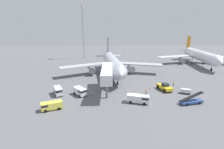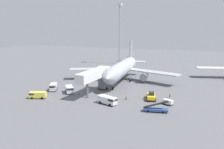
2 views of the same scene
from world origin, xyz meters
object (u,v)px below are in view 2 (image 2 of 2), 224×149
(ground_crew_worker_foreground, at_px, (170,95))
(safety_cone_alpha, at_px, (139,95))
(airplane_at_gate, at_px, (122,69))
(service_van_mid_left, at_px, (53,87))
(jet_bridge, at_px, (95,75))
(service_van_near_center, at_px, (69,89))
(belt_loader_truck, at_px, (156,109))
(service_van_far_right, at_px, (108,100))
(baggage_cart_rear_right, at_px, (168,102))
(service_van_far_center, at_px, (37,95))
(apron_light_mast, at_px, (120,24))
(ground_crew_worker_midground, at_px, (126,97))
(safety_cone_bravo, at_px, (79,93))
(pushback_tug, at_px, (151,96))

(ground_crew_worker_foreground, distance_m, safety_cone_alpha, 8.99)
(ground_crew_worker_foreground, bearing_deg, airplane_at_gate, 143.66)
(airplane_at_gate, distance_m, service_van_mid_left, 26.41)
(airplane_at_gate, xyz_separation_m, jet_bridge, (-2.66, -18.07, 0.67))
(service_van_near_center, bearing_deg, belt_loader_truck, -14.43)
(airplane_at_gate, bearing_deg, ground_crew_worker_foreground, -36.34)
(service_van_far_right, relative_size, safety_cone_alpha, 10.29)
(service_van_far_right, bearing_deg, baggage_cart_rear_right, 19.36)
(service_van_far_center, bearing_deg, jet_bridge, 39.49)
(service_van_mid_left, distance_m, apron_light_mast, 63.46)
(service_van_far_center, height_order, apron_light_mast, apron_light_mast)
(service_van_mid_left, distance_m, ground_crew_worker_foreground, 36.73)
(baggage_cart_rear_right, distance_m, ground_crew_worker_midground, 11.70)
(service_van_near_center, distance_m, baggage_cart_rear_right, 30.45)
(airplane_at_gate, xyz_separation_m, service_van_near_center, (-10.38, -20.73, -3.75))
(service_van_mid_left, xyz_separation_m, ground_crew_worker_foreground, (36.28, 5.72, -0.40))
(service_van_mid_left, relative_size, ground_crew_worker_midground, 2.93)
(jet_bridge, height_order, baggage_cart_rear_right, jet_bridge)
(service_van_far_right, relative_size, service_van_mid_left, 1.22)
(airplane_at_gate, relative_size, service_van_far_right, 7.26)
(safety_cone_bravo, bearing_deg, ground_crew_worker_foreground, 13.98)
(airplane_at_gate, distance_m, safety_cone_bravo, 22.53)
(belt_loader_truck, relative_size, ground_crew_worker_midground, 3.76)
(baggage_cart_rear_right, bearing_deg, safety_cone_alpha, 151.54)
(service_van_far_center, bearing_deg, apron_light_mast, 89.38)
(ground_crew_worker_midground, bearing_deg, service_van_mid_left, 177.29)
(jet_bridge, relative_size, pushback_tug, 2.86)
(jet_bridge, distance_m, pushback_tug, 18.17)
(belt_loader_truck, bearing_deg, service_van_mid_left, 167.16)
(airplane_at_gate, bearing_deg, pushback_tug, -50.93)
(service_van_far_right, height_order, ground_crew_worker_midground, service_van_far_right)
(jet_bridge, relative_size, apron_light_mast, 0.53)
(jet_bridge, height_order, apron_light_mast, apron_light_mast)
(airplane_at_gate, distance_m, safety_cone_alpha, 20.31)
(service_van_near_center, distance_m, safety_cone_alpha, 21.68)
(airplane_at_gate, relative_size, ground_crew_worker_foreground, 26.19)
(airplane_at_gate, xyz_separation_m, baggage_cart_rear_right, (20.05, -21.48, -4.19))
(service_van_far_center, relative_size, apron_light_mast, 0.16)
(service_van_far_center, height_order, ground_crew_worker_midground, service_van_far_center)
(service_van_far_right, xyz_separation_m, ground_crew_worker_midground, (3.37, 5.47, -0.33))
(jet_bridge, relative_size, service_van_far_center, 3.33)
(ground_crew_worker_midground, bearing_deg, belt_loader_truck, -34.72)
(service_van_near_center, bearing_deg, service_van_far_right, -21.47)
(service_van_far_center, height_order, ground_crew_worker_foreground, service_van_far_center)
(jet_bridge, distance_m, service_van_far_center, 17.92)
(airplane_at_gate, height_order, baggage_cart_rear_right, airplane_at_gate)
(service_van_near_center, xyz_separation_m, apron_light_mast, (-4.90, 60.80, 20.07))
(service_van_mid_left, distance_m, baggage_cart_rear_right, 36.78)
(belt_loader_truck, bearing_deg, ground_crew_worker_foreground, 83.76)
(service_van_far_right, height_order, apron_light_mast, apron_light_mast)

